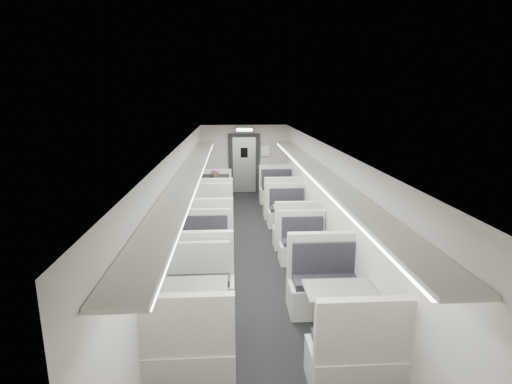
{
  "coord_description": "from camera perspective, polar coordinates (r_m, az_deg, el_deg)",
  "views": [
    {
      "loc": [
        -0.45,
        -8.02,
        3.35
      ],
      "look_at": [
        0.14,
        1.42,
        1.09
      ],
      "focal_mm": 28.0,
      "sensor_mm": 36.0,
      "label": 1
    }
  ],
  "objects": [
    {
      "name": "window_a",
      "position": [
        11.64,
        -8.64,
        3.4
      ],
      "size": [
        0.02,
        1.18,
        0.84
      ],
      "primitive_type": "cube",
      "color": "black",
      "rests_on": "room"
    },
    {
      "name": "booth_right_a",
      "position": [
        12.16,
        3.39,
        -0.61
      ],
      "size": [
        1.1,
        2.24,
        1.2
      ],
      "color": "#B7B7AC",
      "rests_on": "room"
    },
    {
      "name": "booth_left_c",
      "position": [
        7.61,
        -7.54,
        -9.74
      ],
      "size": [
        1.02,
        2.07,
        1.11
      ],
      "color": "#B7B7AC",
      "rests_on": "room"
    },
    {
      "name": "passenger",
      "position": [
        11.04,
        -5.76,
        -0.53
      ],
      "size": [
        0.53,
        0.37,
        1.4
      ],
      "primitive_type": "imported",
      "rotation": [
        0.0,
        0.0,
        0.07
      ],
      "color": "black",
      "rests_on": "room"
    },
    {
      "name": "window_c",
      "position": [
        7.37,
        -11.54,
        -2.58
      ],
      "size": [
        0.02,
        1.18,
        0.84
      ],
      "primitive_type": "cube",
      "color": "black",
      "rests_on": "room"
    },
    {
      "name": "booth_right_d",
      "position": [
        5.87,
        11.73,
        -16.83
      ],
      "size": [
        1.15,
        2.32,
        1.24
      ],
      "color": "#B7B7AC",
      "rests_on": "room"
    },
    {
      "name": "booth_left_d",
      "position": [
        5.92,
        -8.79,
        -16.5
      ],
      "size": [
        1.13,
        2.3,
        1.23
      ],
      "color": "#B7B7AC",
      "rests_on": "room"
    },
    {
      "name": "window_d",
      "position": [
        5.32,
        -14.74,
        -9.1
      ],
      "size": [
        0.02,
        1.18,
        0.84
      ],
      "primitive_type": "cube",
      "color": "black",
      "rests_on": "room"
    },
    {
      "name": "luggage_rack_left",
      "position": [
        7.89,
        -9.3,
        2.8
      ],
      "size": [
        0.46,
        10.4,
        0.09
      ],
      "color": "#B7B7AC",
      "rests_on": "room"
    },
    {
      "name": "booth_left_a",
      "position": [
        11.57,
        -6.17,
        -1.45
      ],
      "size": [
        1.08,
        2.18,
        1.17
      ],
      "color": "#B7B7AC",
      "rests_on": "room"
    },
    {
      "name": "booth_left_b",
      "position": [
        9.81,
        -6.63,
        -4.06
      ],
      "size": [
        1.15,
        2.32,
        1.24
      ],
      "color": "#B7B7AC",
      "rests_on": "room"
    },
    {
      "name": "exit_sign",
      "position": [
        13.51,
        -1.66,
        8.9
      ],
      "size": [
        0.62,
        0.12,
        0.16
      ],
      "color": "black",
      "rests_on": "room"
    },
    {
      "name": "window_b",
      "position": [
        9.49,
        -9.76,
        1.08
      ],
      "size": [
        0.02,
        1.18,
        0.84
      ],
      "primitive_type": "cube",
      "color": "black",
      "rests_on": "room"
    },
    {
      "name": "luggage_rack_right",
      "position": [
        8.03,
        8.68,
        3.0
      ],
      "size": [
        0.46,
        10.4,
        0.09
      ],
      "color": "#B7B7AC",
      "rests_on": "room"
    },
    {
      "name": "booth_right_c",
      "position": [
        7.72,
        7.64,
        -9.51
      ],
      "size": [
        0.97,
        1.98,
        1.06
      ],
      "color": "#B7B7AC",
      "rests_on": "room"
    },
    {
      "name": "wall_notice",
      "position": [
        14.11,
        1.35,
        5.91
      ],
      "size": [
        0.32,
        0.02,
        0.4
      ],
      "primitive_type": "cube",
      "color": "white",
      "rests_on": "room"
    },
    {
      "name": "room",
      "position": [
        8.31,
        -0.34,
        -1.54
      ],
      "size": [
        3.24,
        12.24,
        2.64
      ],
      "color": "black",
      "rests_on": "ground"
    },
    {
      "name": "booth_right_b",
      "position": [
        9.9,
        5.04,
        -4.11
      ],
      "size": [
        1.03,
        2.09,
        1.12
      ],
      "color": "#B7B7AC",
      "rests_on": "room"
    },
    {
      "name": "vestibule_door",
      "position": [
        14.15,
        -1.7,
        4.04
      ],
      "size": [
        1.1,
        0.13,
        2.1
      ],
      "color": "black",
      "rests_on": "room"
    }
  ]
}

